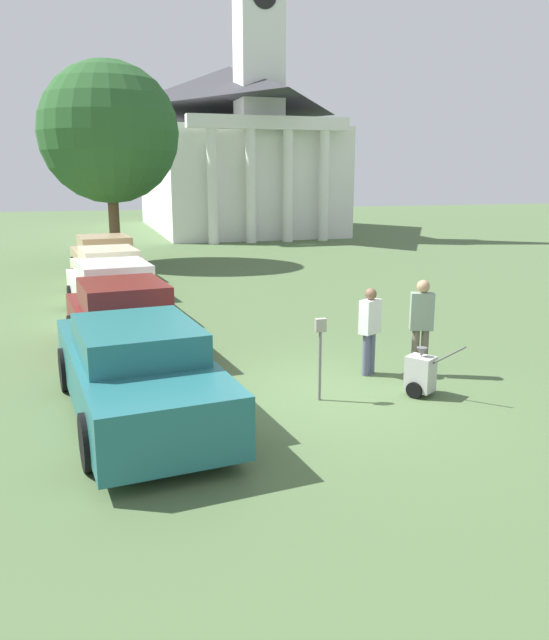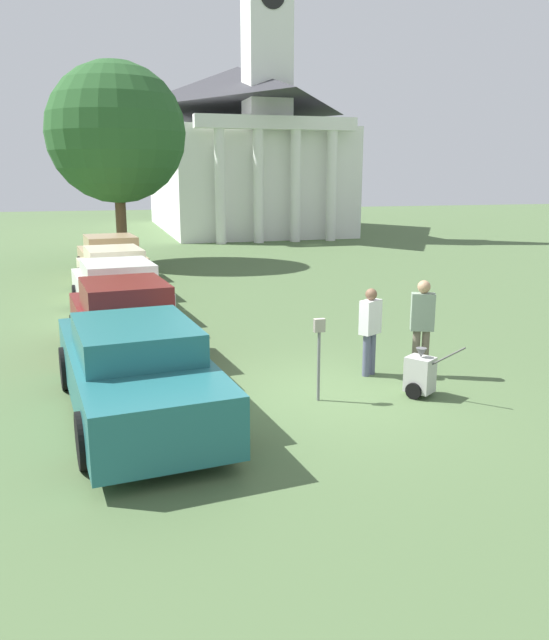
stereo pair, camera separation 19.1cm
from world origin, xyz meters
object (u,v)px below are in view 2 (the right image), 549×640
(equipment_cart, at_px, (420,374))
(church, at_px, (240,145))
(parked_car_teal, at_px, (135,370))
(person_supervisor, at_px, (422,322))
(parked_car_maroon, at_px, (125,324))
(parked_car_cream, at_px, (114,273))
(person_worker, at_px, (370,327))
(parked_car_tan, at_px, (111,259))
(parked_car_white, at_px, (118,291))
(parking_meter, at_px, (319,344))

(equipment_cart, bearing_deg, church, 48.05)
(parked_car_teal, relative_size, person_supervisor, 3.01)
(parked_car_teal, bearing_deg, equipment_cart, -11.61)
(parked_car_maroon, bearing_deg, parked_car_cream, 83.90)
(parked_car_cream, xyz_separation_m, person_worker, (4.32, -9.50, 0.25))
(parked_car_teal, bearing_deg, parked_car_cream, 83.90)
(person_worker, bearing_deg, parked_car_teal, -18.91)
(person_worker, distance_m, equipment_cart, 1.45)
(parked_car_tan, bearing_deg, equipment_cart, -78.08)
(parked_car_cream, height_order, person_worker, person_worker)
(church, bearing_deg, parked_car_white, -109.55)
(parked_car_tan, height_order, person_supervisor, person_supervisor)
(parked_car_white, bearing_deg, parked_car_maroon, -96.09)
(parked_car_teal, relative_size, person_worker, 3.30)
(parked_car_teal, relative_size, parked_car_maroon, 1.13)
(parking_meter, relative_size, church, 0.06)
(parking_meter, xyz_separation_m, person_worker, (1.37, 1.02, -0.04))
(parked_car_white, distance_m, parking_meter, 7.85)
(parked_car_maroon, xyz_separation_m, equipment_cart, (4.67, -3.60, -0.36))
(parked_car_tan, bearing_deg, parked_car_white, -96.10)
(parked_car_tan, height_order, parking_meter, parked_car_tan)
(parked_car_maroon, distance_m, equipment_cart, 5.91)
(equipment_cart, bearing_deg, parked_car_maroon, 108.24)
(parked_car_cream, relative_size, parked_car_tan, 1.03)
(person_worker, bearing_deg, equipment_cart, 75.26)
(parked_car_teal, xyz_separation_m, parking_meter, (2.95, -0.18, 0.25))
(church, bearing_deg, person_supervisor, -97.07)
(parked_car_white, distance_m, person_supervisor, 8.38)
(parked_car_white, bearing_deg, parking_meter, -74.01)
(parked_car_maroon, xyz_separation_m, church, (9.27, 30.05, 4.92))
(parking_meter, height_order, equipment_cart, parking_meter)
(parked_car_maroon, bearing_deg, equipment_cart, -43.68)
(parked_car_tan, distance_m, person_supervisor, 14.37)
(parked_car_cream, bearing_deg, church, 61.83)
(person_supervisor, distance_m, church, 33.23)
(person_supervisor, bearing_deg, parked_car_maroon, -4.33)
(parked_car_teal, relative_size, equipment_cart, 5.46)
(equipment_cart, bearing_deg, parked_car_cream, 79.25)
(parked_car_tan, bearing_deg, church, 58.22)
(person_supervisor, height_order, church, church)
(parked_car_cream, xyz_separation_m, person_supervisor, (5.22, -9.80, 0.35))
(parked_car_cream, bearing_deg, equipment_cart, -72.67)
(person_worker, distance_m, church, 33.07)
(parked_car_teal, xyz_separation_m, person_worker, (4.32, 0.84, 0.21))
(parked_car_tan, relative_size, person_supervisor, 2.81)
(parked_car_tan, xyz_separation_m, person_supervisor, (5.22, -13.38, 0.33))
(parked_car_maroon, distance_m, church, 31.83)
(parked_car_maroon, relative_size, person_supervisor, 2.66)
(parked_car_white, xyz_separation_m, person_supervisor, (5.22, -6.55, 0.34))
(parked_car_tan, distance_m, equipment_cart, 15.12)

